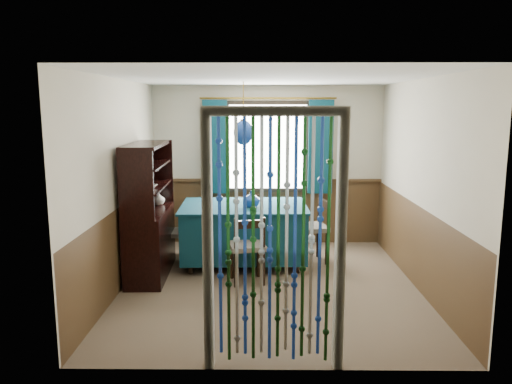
{
  "coord_description": "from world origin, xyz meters",
  "views": [
    {
      "loc": [
        -0.11,
        -5.86,
        2.17
      ],
      "look_at": [
        -0.17,
        0.59,
        1.07
      ],
      "focal_mm": 35.0,
      "sensor_mm": 36.0,
      "label": 1
    }
  ],
  "objects_px": {
    "chair_near": "(248,247)",
    "chair_right": "(313,228)",
    "pendant_lamp": "(243,132)",
    "chair_left": "(171,233)",
    "chair_far": "(248,221)",
    "vase_table": "(252,199)",
    "bowl_shelf": "(149,186)",
    "vase_sideboard": "(159,198)",
    "dining_table": "(244,230)",
    "sideboard": "(149,230)"
  },
  "relations": [
    {
      "from": "vase_table",
      "to": "sideboard",
      "type": "bearing_deg",
      "value": -165.21
    },
    {
      "from": "chair_right",
      "to": "pendant_lamp",
      "type": "distance_m",
      "value": 1.66
    },
    {
      "from": "pendant_lamp",
      "to": "dining_table",
      "type": "bearing_deg",
      "value": 90.0
    },
    {
      "from": "chair_left",
      "to": "vase_table",
      "type": "xyz_separation_m",
      "value": [
        1.13,
        -0.14,
        0.5
      ]
    },
    {
      "from": "dining_table",
      "to": "sideboard",
      "type": "xyz_separation_m",
      "value": [
        -1.21,
        -0.48,
        0.12
      ]
    },
    {
      "from": "chair_left",
      "to": "bowl_shelf",
      "type": "bearing_deg",
      "value": -5.65
    },
    {
      "from": "chair_near",
      "to": "chair_right",
      "type": "height_order",
      "value": "chair_right"
    },
    {
      "from": "chair_right",
      "to": "chair_near",
      "type": "bearing_deg",
      "value": 121.87
    },
    {
      "from": "chair_left",
      "to": "chair_right",
      "type": "xyz_separation_m",
      "value": [
        1.98,
        0.09,
        0.05
      ]
    },
    {
      "from": "chair_right",
      "to": "dining_table",
      "type": "bearing_deg",
      "value": 82.78
    },
    {
      "from": "chair_near",
      "to": "vase_table",
      "type": "xyz_separation_m",
      "value": [
        0.04,
        0.65,
        0.48
      ]
    },
    {
      "from": "pendant_lamp",
      "to": "vase_sideboard",
      "type": "bearing_deg",
      "value": -174.24
    },
    {
      "from": "vase_sideboard",
      "to": "bowl_shelf",
      "type": "bearing_deg",
      "value": -90.0
    },
    {
      "from": "chair_left",
      "to": "pendant_lamp",
      "type": "height_order",
      "value": "pendant_lamp"
    },
    {
      "from": "sideboard",
      "to": "vase_table",
      "type": "xyz_separation_m",
      "value": [
        1.32,
        0.35,
        0.34
      ]
    },
    {
      "from": "chair_left",
      "to": "vase_sideboard",
      "type": "relative_size",
      "value": 4.37
    },
    {
      "from": "chair_left",
      "to": "dining_table",
      "type": "bearing_deg",
      "value": 95.32
    },
    {
      "from": "chair_right",
      "to": "vase_table",
      "type": "height_order",
      "value": "vase_table"
    },
    {
      "from": "chair_far",
      "to": "bowl_shelf",
      "type": "xyz_separation_m",
      "value": [
        -1.18,
        -1.44,
        0.76
      ]
    },
    {
      "from": "chair_right",
      "to": "vase_table",
      "type": "bearing_deg",
      "value": 92.27
    },
    {
      "from": "bowl_shelf",
      "to": "vase_sideboard",
      "type": "relative_size",
      "value": 1.18
    },
    {
      "from": "dining_table",
      "to": "bowl_shelf",
      "type": "distance_m",
      "value": 1.52
    },
    {
      "from": "chair_far",
      "to": "chair_near",
      "type": "bearing_deg",
      "value": 86.52
    },
    {
      "from": "chair_near",
      "to": "chair_far",
      "type": "xyz_separation_m",
      "value": [
        -0.04,
        1.54,
        -0.02
      ]
    },
    {
      "from": "chair_left",
      "to": "chair_right",
      "type": "bearing_deg",
      "value": 97.99
    },
    {
      "from": "dining_table",
      "to": "chair_left",
      "type": "xyz_separation_m",
      "value": [
        -1.02,
        -0.0,
        -0.04
      ]
    },
    {
      "from": "dining_table",
      "to": "chair_near",
      "type": "bearing_deg",
      "value": -86.43
    },
    {
      "from": "chair_near",
      "to": "chair_far",
      "type": "distance_m",
      "value": 1.54
    },
    {
      "from": "chair_near",
      "to": "dining_table",
      "type": "bearing_deg",
      "value": 83.89
    },
    {
      "from": "vase_table",
      "to": "bowl_shelf",
      "type": "xyz_separation_m",
      "value": [
        -1.26,
        -0.55,
        0.26
      ]
    },
    {
      "from": "vase_table",
      "to": "vase_sideboard",
      "type": "relative_size",
      "value": 1.12
    },
    {
      "from": "vase_table",
      "to": "chair_near",
      "type": "bearing_deg",
      "value": -93.43
    },
    {
      "from": "vase_table",
      "to": "bowl_shelf",
      "type": "relative_size",
      "value": 0.96
    },
    {
      "from": "chair_right",
      "to": "chair_far",
      "type": "bearing_deg",
      "value": 42.28
    },
    {
      "from": "sideboard",
      "to": "bowl_shelf",
      "type": "distance_m",
      "value": 0.64
    },
    {
      "from": "dining_table",
      "to": "chair_far",
      "type": "xyz_separation_m",
      "value": [
        0.04,
        0.75,
        -0.04
      ]
    },
    {
      "from": "dining_table",
      "to": "vase_table",
      "type": "bearing_deg",
      "value": -52.13
    },
    {
      "from": "chair_far",
      "to": "vase_sideboard",
      "type": "height_order",
      "value": "vase_sideboard"
    },
    {
      "from": "chair_near",
      "to": "chair_far",
      "type": "height_order",
      "value": "chair_near"
    },
    {
      "from": "dining_table",
      "to": "chair_near",
      "type": "height_order",
      "value": "chair_near"
    },
    {
      "from": "chair_near",
      "to": "sideboard",
      "type": "relative_size",
      "value": 0.5
    },
    {
      "from": "dining_table",
      "to": "chair_left",
      "type": "relative_size",
      "value": 2.16
    },
    {
      "from": "chair_far",
      "to": "bowl_shelf",
      "type": "distance_m",
      "value": 2.01
    },
    {
      "from": "dining_table",
      "to": "chair_right",
      "type": "relative_size",
      "value": 1.91
    },
    {
      "from": "chair_left",
      "to": "vase_table",
      "type": "distance_m",
      "value": 1.24
    },
    {
      "from": "chair_far",
      "to": "chair_left",
      "type": "xyz_separation_m",
      "value": [
        -1.05,
        -0.75,
        -0.0
      ]
    },
    {
      "from": "pendant_lamp",
      "to": "vase_table",
      "type": "relative_size",
      "value": 4.0
    },
    {
      "from": "dining_table",
      "to": "pendant_lamp",
      "type": "height_order",
      "value": "pendant_lamp"
    },
    {
      "from": "chair_right",
      "to": "pendant_lamp",
      "type": "relative_size",
      "value": 1.1
    },
    {
      "from": "chair_right",
      "to": "vase_sideboard",
      "type": "relative_size",
      "value": 4.92
    }
  ]
}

